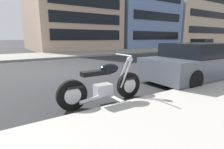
{
  "coord_description": "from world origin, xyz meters",
  "views": [
    {
      "loc": [
        -2.45,
        -7.94,
        1.52
      ],
      "look_at": [
        -0.11,
        -4.37,
        0.63
      ],
      "focal_mm": 28.38,
      "sensor_mm": 36.0,
      "label": 1
    }
  ],
  "objects": [
    {
      "name": "parking_stall_stripe",
      "position": [
        0.0,
        -4.27,
        0.0
      ],
      "size": [
        0.12,
        2.2,
        0.01
      ],
      "primitive_type": "cube",
      "color": "silver",
      "rests_on": "ground"
    },
    {
      "name": "parked_motorcycle",
      "position": [
        -0.43,
        -4.51,
        0.44
      ],
      "size": [
        2.17,
        0.62,
        1.13
      ],
      "rotation": [
        0.0,
        0.0,
        -0.01
      ],
      "color": "black",
      "rests_on": "ground"
    },
    {
      "name": "townhouse_far_uphill",
      "position": [
        16.73,
        14.01,
        4.12
      ],
      "size": [
        10.55,
        8.76,
        8.24
      ],
      "color": "#6B84B2",
      "rests_on": "ground"
    },
    {
      "name": "car_opposite_curb",
      "position": [
        18.25,
        4.11,
        0.66
      ],
      "size": [
        4.74,
        2.15,
        1.39
      ],
      "rotation": [
        0.0,
        0.0,
        3.21
      ],
      "color": "silver",
      "rests_on": "ground"
    },
    {
      "name": "townhouse_behind_pole",
      "position": [
        30.4,
        13.86,
        6.43
      ],
      "size": [
        15.72,
        8.46,
        12.86
      ],
      "color": "beige",
      "rests_on": "ground"
    },
    {
      "name": "parked_car_mid_block",
      "position": [
        3.69,
        -4.32,
        0.64
      ],
      "size": [
        4.42,
        1.91,
        1.33
      ],
      "rotation": [
        0.0,
        0.0,
        -0.03
      ],
      "color": "#4C515B",
      "rests_on": "ground"
    },
    {
      "name": "ground_plane",
      "position": [
        0.0,
        0.0,
        0.0
      ],
      "size": [
        260.0,
        260.0,
        0.0
      ],
      "primitive_type": "plane",
      "color": "#28282B"
    },
    {
      "name": "townhouse_mid_block",
      "position": [
        6.07,
        15.55,
        4.12
      ],
      "size": [
        9.63,
        11.85,
        8.23
      ],
      "color": "tan",
      "rests_on": "ground"
    },
    {
      "name": "sidewalk_far_curb",
      "position": [
        12.0,
        7.37,
        0.07
      ],
      "size": [
        120.0,
        5.0,
        0.14
      ],
      "primitive_type": "cube",
      "color": "gray",
      "rests_on": "ground"
    }
  ]
}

